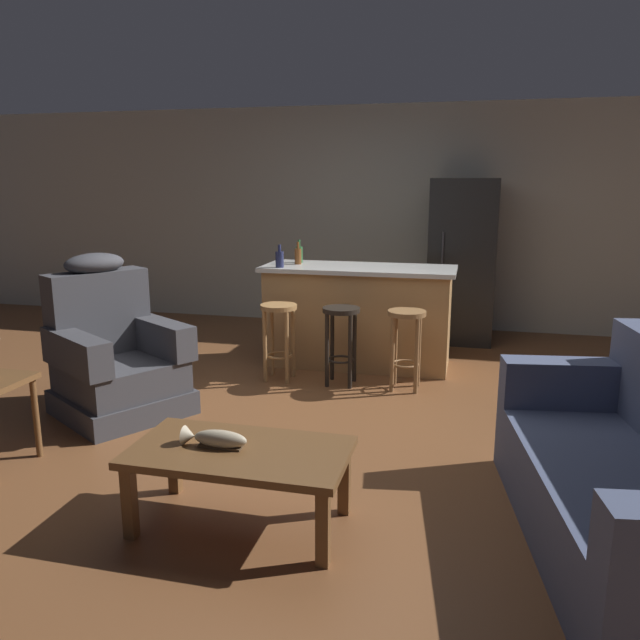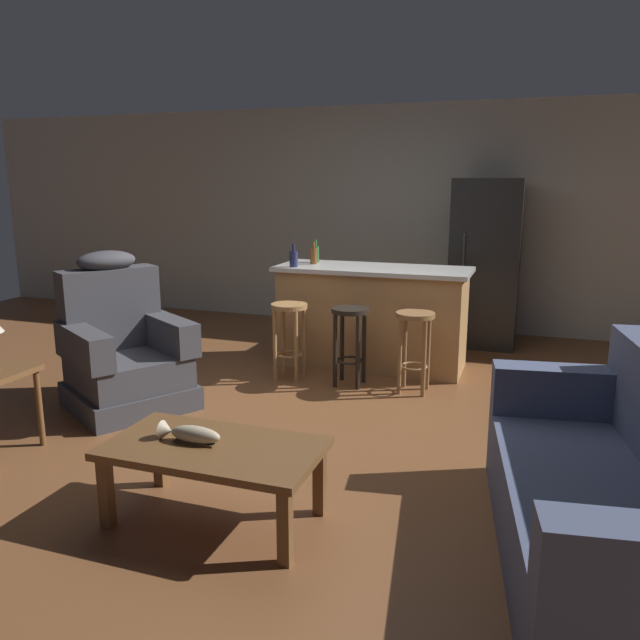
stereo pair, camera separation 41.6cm
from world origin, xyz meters
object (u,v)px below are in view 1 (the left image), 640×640
at_px(couch, 640,486).
at_px(bottle_tall_green, 299,254).
at_px(coffee_table, 240,459).
at_px(bottle_wine_dark, 298,256).
at_px(bar_stool_middle, 341,331).
at_px(refrigerator, 462,261).
at_px(bar_stool_right, 406,335).
at_px(kitchen_island, 358,316).
at_px(bottle_short_amber, 280,259).
at_px(bar_stool_left, 279,328).
at_px(recliner_near_lamp, 114,358).
at_px(fish_figurine, 214,439).

height_order(couch, bottle_tall_green, bottle_tall_green).
height_order(coffee_table, bottle_wine_dark, bottle_wine_dark).
relative_size(coffee_table, bottle_tall_green, 4.95).
bearing_deg(bar_stool_middle, couch, -48.71).
height_order(bar_stool_middle, refrigerator, refrigerator).
bearing_deg(bar_stool_middle, bar_stool_right, 0.00).
xyz_separation_m(kitchen_island, bottle_tall_green, (-0.62, 0.15, 0.56)).
height_order(bar_stool_middle, bottle_short_amber, bottle_short_amber).
bearing_deg(refrigerator, bar_stool_left, -129.52).
distance_m(refrigerator, bottle_tall_green, 1.87).
height_order(coffee_table, bar_stool_right, bar_stool_right).
xyz_separation_m(couch, bottle_tall_green, (-2.47, 2.92, 0.69)).
relative_size(bar_stool_middle, bottle_short_amber, 3.22).
xyz_separation_m(recliner_near_lamp, kitchen_island, (1.57, 1.67, 0.06)).
bearing_deg(bar_stool_left, bottle_short_amber, 105.55).
bearing_deg(couch, bottle_short_amber, -53.30).
bearing_deg(fish_figurine, bottle_tall_green, 97.83).
bearing_deg(kitchen_island, fish_figurine, -93.58).
bearing_deg(coffee_table, bar_stool_left, 102.74).
distance_m(couch, kitchen_island, 3.33).
relative_size(bar_stool_left, bar_stool_right, 1.00).
bearing_deg(refrigerator, recliner_near_lamp, -130.92).
distance_m(recliner_near_lamp, kitchen_island, 2.29).
height_order(coffee_table, refrigerator, refrigerator).
distance_m(coffee_table, fish_figurine, 0.16).
bearing_deg(bar_stool_left, fish_figurine, -80.34).
bearing_deg(fish_figurine, bottle_short_amber, 100.51).
height_order(kitchen_island, refrigerator, refrigerator).
xyz_separation_m(fish_figurine, bar_stool_left, (-0.40, 2.36, 0.01)).
relative_size(fish_figurine, bottle_wine_dark, 1.60).
distance_m(kitchen_island, bar_stool_right, 0.82).
bearing_deg(couch, bottle_wine_dark, -57.30).
relative_size(recliner_near_lamp, bar_stool_left, 1.76).
xyz_separation_m(fish_figurine, bar_stool_right, (0.71, 2.36, 0.01)).
bearing_deg(bottle_tall_green, bar_stool_left, -87.84).
height_order(bar_stool_middle, bottle_wine_dark, bottle_wine_dark).
distance_m(fish_figurine, bar_stool_left, 2.40).
xyz_separation_m(coffee_table, bar_stool_middle, (0.02, 2.36, 0.11)).
relative_size(bar_stool_left, bottle_short_amber, 3.22).
height_order(bar_stool_middle, bar_stool_right, same).
height_order(couch, bottle_wine_dark, bottle_wine_dark).
xyz_separation_m(bar_stool_right, refrigerator, (0.39, 1.83, 0.41)).
distance_m(couch, recliner_near_lamp, 3.59).
distance_m(bar_stool_left, bottle_short_amber, 0.69).
height_order(fish_figurine, bottle_short_amber, bottle_short_amber).
relative_size(fish_figurine, bar_stool_middle, 0.50).
xyz_separation_m(bar_stool_middle, bottle_wine_dark, (-0.56, 0.65, 0.56)).
bearing_deg(recliner_near_lamp, bar_stool_middle, 66.06).
relative_size(coffee_table, bar_stool_right, 1.62).
bearing_deg(bar_stool_left, bar_stool_middle, 0.00).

